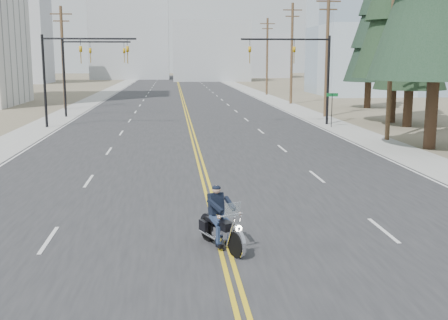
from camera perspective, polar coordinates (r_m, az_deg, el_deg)
ground_plane at (r=13.12m, az=1.18°, el=-13.06°), size 400.00×400.00×0.00m
road at (r=82.15m, az=-4.34°, el=6.58°), size 20.00×200.00×0.01m
sidewalk_left at (r=82.76m, az=-12.37°, el=6.40°), size 3.00×200.00×0.01m
sidewalk_right at (r=83.14m, az=3.66°, el=6.63°), size 3.00×200.00×0.01m
traffic_mast_left at (r=44.63m, az=-15.31°, el=9.55°), size 7.10×0.26×7.00m
traffic_mast_right at (r=45.18m, az=8.08°, el=9.81°), size 7.10×0.26×7.00m
traffic_mast_far at (r=52.58m, az=-14.16°, el=9.58°), size 6.10×0.26×7.00m
street_sign at (r=43.83m, az=10.91°, el=5.61°), size 0.90×0.06×2.62m
utility_pole_b at (r=37.63m, az=16.67°, el=11.02°), size 2.20×0.30×11.50m
utility_pole_c at (r=51.87m, az=10.42°, el=10.66°), size 2.20×0.30×11.00m
utility_pole_d at (r=66.44m, az=6.90°, el=10.84°), size 2.20×0.30×11.50m
utility_pole_e at (r=83.14m, az=4.40°, el=10.57°), size 2.20×0.30×11.00m
utility_pole_left at (r=61.00m, az=-16.04°, el=10.11°), size 2.20×0.30×10.50m
glass_building at (r=88.64m, az=17.30°, el=12.89°), size 24.00×16.00×20.00m
haze_bldg_a at (r=131.48m, az=-20.57°, el=12.12°), size 14.00×12.00×22.00m
haze_bldg_b at (r=137.31m, az=-1.39°, el=10.98°), size 18.00×14.00×14.00m
haze_bldg_c at (r=128.86m, az=13.74°, el=11.63°), size 16.00×12.00×18.00m
haze_bldg_d at (r=152.55m, az=-9.51°, el=13.02°), size 20.00×15.00×26.00m
haze_bldg_e at (r=164.11m, az=4.04°, el=10.48°), size 14.00×14.00×12.00m
motorcyclist at (r=15.47m, az=-0.25°, el=-5.96°), size 1.80×2.44×1.75m
conifer_mid at (r=45.71m, az=18.67°, el=13.65°), size 5.45×5.45×14.53m
conifer_far at (r=62.22m, az=14.67°, el=12.63°), size 5.31×5.31×14.21m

